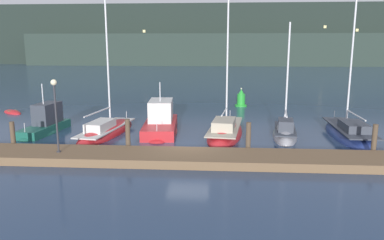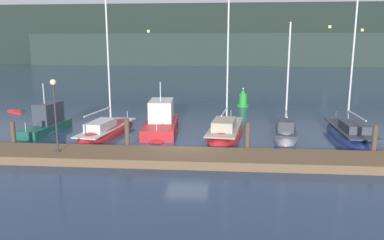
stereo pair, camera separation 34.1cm
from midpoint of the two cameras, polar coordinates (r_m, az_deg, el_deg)
ground_plane at (r=22.21m, az=-1.06°, el=-4.76°), size 400.00×400.00×0.00m
dock at (r=20.21m, az=-1.57°, el=-5.75°), size 27.81×2.80×0.45m
mooring_pile_0 at (r=24.84m, az=-25.99°, el=-2.16°), size 0.28×0.28×1.70m
mooring_pile_1 at (r=22.17m, az=-10.18°, el=-2.34°), size 0.28×0.28×1.96m
mooring_pile_2 at (r=21.57m, az=8.12°, el=-2.79°), size 0.28×0.28×1.87m
mooring_pile_3 at (r=23.15m, az=25.64°, el=-2.85°), size 0.28×0.28×1.86m
motorboat_berth_1 at (r=28.85m, az=-21.76°, el=-1.02°), size 2.20×5.53×4.00m
sailboat_berth_2 at (r=27.04m, az=-13.25°, el=-1.89°), size 3.10×8.31×11.71m
motorboat_berth_3 at (r=27.19m, az=-5.17°, el=-0.84°), size 2.91×6.95×4.06m
sailboat_berth_4 at (r=26.27m, az=4.69°, el=-1.99°), size 3.24×8.32×12.38m
sailboat_berth_5 at (r=26.35m, az=13.59°, el=-2.23°), size 2.38×5.78×8.47m
sailboat_berth_6 at (r=27.69m, az=22.41°, el=-2.14°), size 2.61×8.27×12.89m
channel_buoy at (r=38.49m, az=7.24°, el=3.13°), size 1.21×1.21×1.89m
dock_lamppost at (r=21.18m, az=-20.55°, el=2.30°), size 0.32×0.32×3.95m
hillside_backdrop at (r=123.35m, az=4.44°, el=12.48°), size 240.00×23.00×18.50m
rowboat_adrift at (r=38.36m, az=-25.91°, el=0.99°), size 2.79×2.44×0.56m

